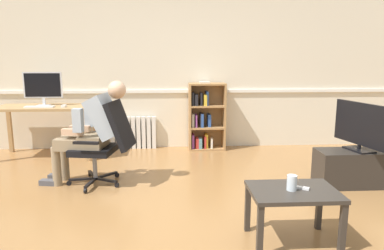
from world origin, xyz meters
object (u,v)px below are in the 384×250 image
at_px(computer_desk, 45,113).
at_px(person_seated, 91,130).
at_px(imac_monitor, 43,86).
at_px(tv_screen, 361,126).
at_px(spare_remote, 299,187).
at_px(computer_mouse, 64,106).
at_px(drinking_glass, 292,183).
at_px(coffee_table, 293,198).
at_px(bookshelf, 205,118).
at_px(radiator, 134,133).
at_px(keyboard, 39,107).
at_px(tv_stand, 357,168).
at_px(office_chair, 106,140).

xyz_separation_m(computer_desk, person_seated, (0.93, -1.24, -0.01)).
bearing_deg(imac_monitor, tv_screen, -21.02).
distance_m(imac_monitor, spare_remote, 4.02).
bearing_deg(computer_mouse, drinking_glass, -46.24).
bearing_deg(coffee_table, spare_remote, 20.33).
relative_size(bookshelf, spare_remote, 7.24).
relative_size(computer_desk, imac_monitor, 2.49).
bearing_deg(imac_monitor, spare_remote, -43.60).
bearing_deg(radiator, keyboard, -157.16).
bearing_deg(imac_monitor, person_seated, -53.61).
height_order(computer_desk, keyboard, keyboard).
relative_size(tv_screen, coffee_table, 1.17).
bearing_deg(tv_screen, tv_stand, 90.00).
height_order(imac_monitor, person_seated, imac_monitor).
xyz_separation_m(computer_mouse, bookshelf, (2.07, 0.41, -0.26)).
height_order(bookshelf, spare_remote, bookshelf).
xyz_separation_m(computer_desk, office_chair, (1.10, -1.26, -0.13)).
distance_m(computer_mouse, bookshelf, 2.13).
xyz_separation_m(tv_screen, coffee_table, (-1.18, -1.22, -0.32)).
bearing_deg(computer_desk, bookshelf, 6.92).
xyz_separation_m(person_seated, tv_stand, (3.04, -0.23, -0.44)).
bearing_deg(spare_remote, bookshelf, 38.04).
relative_size(office_chair, tv_stand, 1.06).
bearing_deg(person_seated, radiator, 179.34).
distance_m(office_chair, coffee_table, 2.22).
distance_m(tv_stand, spare_remote, 1.67).
height_order(computer_desk, drinking_glass, computer_desk).
bearing_deg(coffee_table, drinking_glass, -154.19).
height_order(computer_desk, bookshelf, bookshelf).
distance_m(radiator, coffee_table, 3.45).
bearing_deg(tv_stand, tv_screen, 13.27).
bearing_deg(coffee_table, office_chair, 140.06).
height_order(bookshelf, tv_stand, bookshelf).
relative_size(imac_monitor, drinking_glass, 4.64).
distance_m(bookshelf, person_seated, 2.10).
bearing_deg(bookshelf, office_chair, -129.52).
xyz_separation_m(keyboard, office_chair, (1.12, -1.12, -0.24)).
xyz_separation_m(tv_screen, drinking_glass, (-1.20, -1.23, -0.20)).
xyz_separation_m(drinking_glass, spare_remote, (0.07, 0.03, -0.05)).
height_order(radiator, coffee_table, radiator).
bearing_deg(person_seated, tv_stand, 95.48).
bearing_deg(drinking_glass, tv_stand, 45.60).
height_order(tv_stand, drinking_glass, drinking_glass).
relative_size(imac_monitor, keyboard, 1.39).
height_order(keyboard, computer_mouse, computer_mouse).
height_order(computer_mouse, spare_remote, computer_mouse).
bearing_deg(imac_monitor, keyboard, -87.83).
bearing_deg(computer_mouse, imac_monitor, 150.04).
distance_m(computer_mouse, office_chair, 1.41).
xyz_separation_m(coffee_table, drinking_glass, (-0.02, -0.01, 0.13)).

